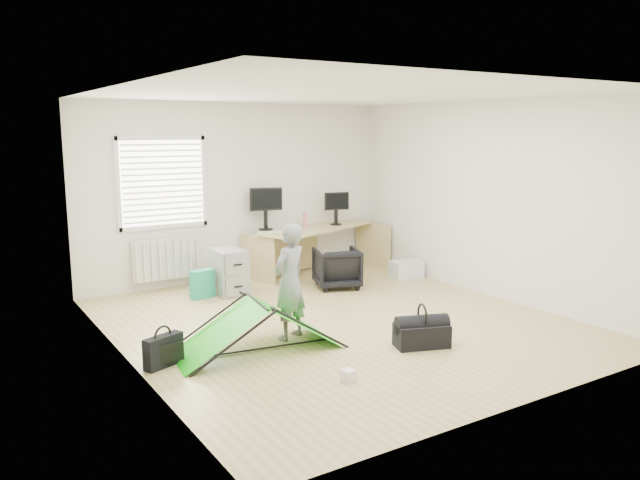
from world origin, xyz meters
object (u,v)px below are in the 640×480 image
desk (319,250)px  office_chair (337,268)px  duffel_bag (422,335)px  monitor_left (266,215)px  monitor_right (336,213)px  filing_cabinet (229,272)px  storage_crate (406,269)px  laptop_bag (163,351)px  person (290,281)px  thermos (305,219)px  kite (257,326)px

desk → office_chair: size_ratio=3.46×
duffel_bag → monitor_left: bearing=108.4°
monitor_left → duffel_bag: (-0.07, -3.73, -0.88)m
monitor_right → filing_cabinet: bearing=-154.6°
storage_crate → laptop_bag: size_ratio=1.12×
filing_cabinet → monitor_right: monitor_right is taller
monitor_left → person: size_ratio=0.39×
thermos → laptop_bag: thermos is taller
person → duffel_bag: (1.05, -1.01, -0.52)m
monitor_right → person: 3.48m
office_chair → storage_crate: 1.29m
monitor_left → person: 2.96m
desk → monitor_left: size_ratio=4.41×
office_chair → laptop_bag: (-3.18, -1.68, -0.14)m
filing_cabinet → kite: bearing=-104.5°
desk → kite: bearing=-152.1°
duffel_bag → desk: bearing=94.8°
monitor_left → kite: monitor_left is taller
thermos → person: bearing=-124.1°
duffel_bag → filing_cabinet: bearing=124.2°
duffel_bag → monitor_right: bearing=89.7°
person → duffel_bag: 1.55m
desk → kite: 3.67m
desk → storage_crate: (1.01, -0.99, -0.25)m
desk → filing_cabinet: desk is taller
filing_cabinet → duffel_bag: filing_cabinet is taller
thermos → office_chair: thermos is taller
monitor_right → laptop_bag: bearing=-131.6°
desk → person: size_ratio=1.72×
desk → monitor_right: 0.68m
monitor_right → storage_crate: (0.65, -1.02, -0.82)m
thermos → office_chair: bearing=-94.8°
monitor_right → thermos: (-0.54, 0.08, -0.08)m
monitor_right → office_chair: bearing=-109.5°
monitor_left → laptop_bag: bearing=-117.8°
monitor_left → office_chair: size_ratio=0.79×
desk → person: (-1.98, -2.53, 0.27)m
desk → filing_cabinet: bearing=173.4°
filing_cabinet → laptop_bag: size_ratio=1.53×
monitor_left → kite: 3.40m
person → office_chair: bearing=-158.9°
filing_cabinet → kite: filing_cabinet is taller
kite → office_chair: bearing=47.7°
desk → laptop_bag: 4.34m
person → kite: person is taller
monitor_left → office_chair: (0.58, -1.12, -0.71)m
thermos → storage_crate: thermos is taller
desk → thermos: bearing=128.8°
person → laptop_bag: (-1.47, -0.08, -0.49)m
office_chair → filing_cabinet: bearing=0.5°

